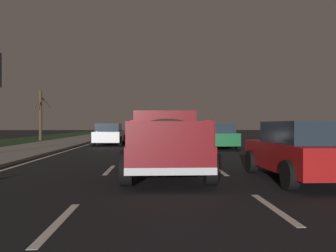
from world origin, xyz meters
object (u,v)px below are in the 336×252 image
at_px(sedan_red, 302,150).
at_px(sedan_white, 109,134).
at_px(bare_tree_far, 41,114).
at_px(sedan_green, 218,136).
at_px(pickup_truck, 165,141).

height_order(sedan_red, sedan_white, same).
relative_size(sedan_red, sedan_white, 1.00).
height_order(sedan_red, bare_tree_far, bare_tree_far).
distance_m(sedan_green, sedan_white, 8.10).
bearing_deg(sedan_red, bare_tree_far, 30.05).
distance_m(pickup_truck, sedan_white, 15.60).
bearing_deg(bare_tree_far, sedan_white, -138.67).
xyz_separation_m(sedan_red, bare_tree_far, (24.78, 14.33, 1.66)).
distance_m(pickup_truck, bare_tree_far, 25.97).
xyz_separation_m(sedan_green, sedan_red, (-12.33, 0.00, 0.00)).
distance_m(sedan_green, bare_tree_far, 19.05).
relative_size(sedan_green, sedan_red, 1.00).
distance_m(sedan_white, bare_tree_far, 11.25).
bearing_deg(pickup_truck, sedan_white, 12.75).
distance_m(pickup_truck, sedan_red, 3.74).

